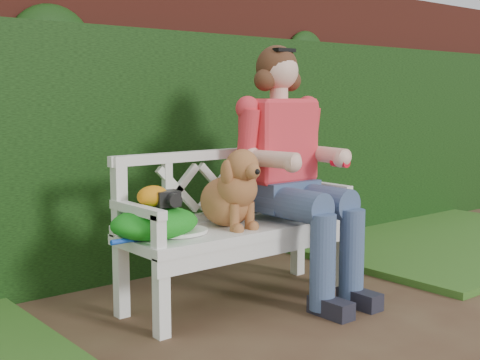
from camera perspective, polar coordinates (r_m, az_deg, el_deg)
ground at (r=3.45m, az=7.86°, el=-13.82°), size 60.00×60.00×0.00m
brick_wall at (r=4.71m, az=-9.19°, el=5.54°), size 10.00×0.30×2.20m
ivy_hedge at (r=4.54m, az=-7.72°, el=2.34°), size 10.00×0.18×1.70m
grass_right at (r=5.81m, az=17.49°, el=-5.07°), size 2.60×2.00×0.05m
garden_bench at (r=3.94m, az=0.00°, el=-7.37°), size 1.60×0.65×0.48m
seated_woman at (r=4.05m, az=3.98°, el=1.24°), size 0.83×1.02×1.62m
dog at (r=3.77m, az=-0.91°, el=-0.64°), size 0.42×0.50×0.48m
tennis_racket at (r=3.60m, az=-5.71°, el=-4.66°), size 0.65×0.33×0.03m
green_bag at (r=3.54m, az=-7.59°, el=-3.73°), size 0.56×0.46×0.17m
camera_item at (r=3.51m, az=-6.51°, el=-1.65°), size 0.14×0.12×0.09m
baseball_glove at (r=3.51m, az=-7.76°, el=-1.43°), size 0.19×0.14×0.12m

